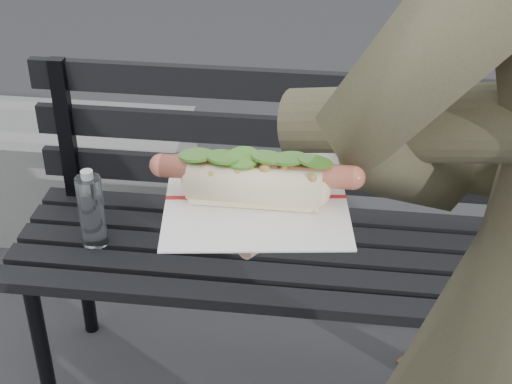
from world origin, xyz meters
TOP-DOWN VIEW (x-y plane):
  - park_bench at (-0.03, 0.91)m, footprint 1.50×0.44m
  - concrete_block at (-1.10, 1.58)m, footprint 1.20×0.40m
  - held_hotdog at (0.15, 0.03)m, footprint 0.63×0.33m

SIDE VIEW (x-z plane):
  - concrete_block at x=-1.10m, z-range 0.00..0.40m
  - park_bench at x=-0.03m, z-range 0.08..0.96m
  - held_hotdog at x=0.15m, z-range 1.14..1.33m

